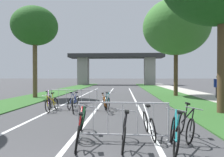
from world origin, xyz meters
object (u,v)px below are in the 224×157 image
Objects in this scene: tree_left_oak_near at (35,27)px; bicycle_silver_6 at (72,104)px; crowd_barrier_nearest at (123,122)px; crowd_barrier_second at (74,100)px; bicycle_purple_7 at (49,102)px; bicycle_black_1 at (124,132)px; bicycle_blue_9 at (74,102)px; pedestrian_in_red_jacket at (218,85)px; tree_right_pine_far at (176,27)px; bicycle_black_11 at (186,125)px; bicycle_red_8 at (79,132)px; bicycle_teal_0 at (175,134)px; bicycle_yellow_2 at (52,104)px; bicycle_green_3 at (82,123)px; bicycle_teal_10 at (107,102)px; bicycle_white_5 at (149,124)px; bicycle_orange_4 at (105,105)px.

tree_left_oak_near is 4.35× the size of bicycle_silver_6.
crowd_barrier_nearest is 1.00× the size of crowd_barrier_second.
crowd_barrier_second is 1.43m from bicycle_purple_7.
tree_left_oak_near is 14.34m from bicycle_black_1.
pedestrian_in_red_jacket is at bearing -144.74° from bicycle_blue_9.
tree_left_oak_near reaches higher than bicycle_silver_6.
bicycle_black_11 is (-2.79, -12.65, -5.56)m from tree_right_pine_far.
bicycle_teal_0 is at bearing -11.87° from bicycle_red_8.
tree_left_oak_near is at bearing -57.83° from bicycle_yellow_2.
crowd_barrier_second is 1.41× the size of bicycle_green_3.
crowd_barrier_second is at bearing -44.31° from bicycle_black_11.
crowd_barrier_nearest is 1.54× the size of bicycle_blue_9.
bicycle_black_1 is 6.11m from bicycle_teal_10.
tree_right_pine_far is 15.21m from bicycle_black_1.
bicycle_white_5 is 6.27m from bicycle_blue_9.
bicycle_black_11 is at bearing 102.78° from bicycle_teal_10.
bicycle_purple_7 reaches higher than bicycle_teal_10.
bicycle_black_11 is (0.52, 0.91, 0.01)m from bicycle_teal_0.
bicycle_red_8 reaches higher than bicycle_black_1.
bicycle_white_5 is at bearing 137.60° from bicycle_yellow_2.
bicycle_black_11 is (2.61, -4.29, 0.03)m from bicycle_orange_4.
bicycle_white_5 reaches higher than bicycle_orange_4.
bicycle_teal_0 is 0.99× the size of pedestrian_in_red_jacket.
bicycle_black_1 is (-1.20, 0.14, -0.02)m from bicycle_teal_0.
bicycle_black_1 is (2.54, -5.56, -0.16)m from crowd_barrier_second.
crowd_barrier_nearest is 1.48× the size of bicycle_yellow_2.
bicycle_blue_9 is (-3.89, 6.29, -0.02)m from bicycle_teal_0.
bicycle_black_11 is (4.20, -4.21, 0.02)m from bicycle_silver_6.
bicycle_red_8 reaches higher than bicycle_silver_6.
bicycle_yellow_2 is at bearing 140.53° from bicycle_teal_0.
tree_right_pine_far is at bearing 10.16° from tree_left_oak_near.
bicycle_yellow_2 is 6.89m from bicycle_black_11.
bicycle_red_8 is at bearing 90.62° from bicycle_green_3.
bicycle_teal_0 is at bearing 134.65° from bicycle_yellow_2.
crowd_barrier_nearest is 1.30m from bicycle_green_3.
crowd_barrier_nearest is at bearing 12.92° from bicycle_red_8.
bicycle_black_1 is 6.71m from bicycle_blue_9.
tree_right_pine_far is at bearing 48.13° from crowd_barrier_second.
tree_left_oak_near is at bearing 107.15° from bicycle_purple_7.
bicycle_orange_4 is 0.96× the size of pedestrian_in_red_jacket.
bicycle_white_5 is at bearing 100.77° from bicycle_orange_4.
bicycle_purple_7 is 6.56m from bicycle_red_8.
bicycle_teal_0 is 6.53m from bicycle_teal_10.
pedestrian_in_red_jacket is (14.18, 0.11, -4.57)m from tree_left_oak_near.
bicycle_black_11 is at bearing 136.32° from bicycle_blue_9.
bicycle_teal_10 is 0.96× the size of bicycle_black_11.
pedestrian_in_red_jacket is at bearing -113.03° from bicycle_black_11.
bicycle_teal_10 is (6.10, -5.31, -5.28)m from tree_left_oak_near.
crowd_barrier_nearest reaches higher than bicycle_black_1.
tree_right_pine_far is 4.75× the size of bicycle_teal_0.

